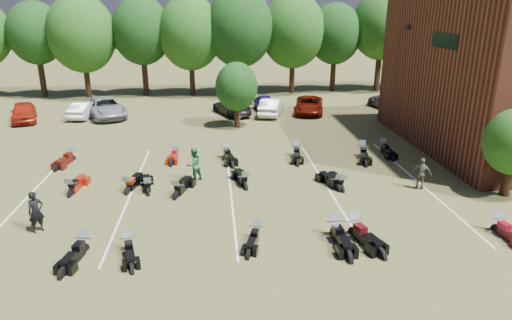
{
  "coord_description": "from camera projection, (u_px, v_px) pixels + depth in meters",
  "views": [
    {
      "loc": [
        -3.7,
        -18.62,
        9.02
      ],
      "look_at": [
        -1.6,
        4.0,
        1.2
      ],
      "focal_mm": 32.0,
      "sensor_mm": 36.0,
      "label": 1
    }
  ],
  "objects": [
    {
      "name": "motorcycle_15",
      "position": [
        176.0,
        157.0,
        28.29
      ],
      "size": [
        0.94,
        2.28,
        1.24
      ],
      "primitive_type": null,
      "rotation": [
        0.0,
        0.0,
        -0.11
      ],
      "color": "maroon",
      "rests_on": "ground"
    },
    {
      "name": "car_4",
      "position": [
        266.0,
        104.0,
        39.88
      ],
      "size": [
        2.04,
        4.21,
        1.39
      ],
      "primitive_type": "imported",
      "rotation": [
        0.0,
        0.0,
        0.1
      ],
      "color": "#0B0D53",
      "rests_on": "ground"
    },
    {
      "name": "tree_line",
      "position": [
        239.0,
        32.0,
        45.96
      ],
      "size": [
        56.0,
        6.0,
        9.79
      ],
      "color": "black",
      "rests_on": "ground"
    },
    {
      "name": "young_tree_midfield",
      "position": [
        237.0,
        87.0,
        34.21
      ],
      "size": [
        3.2,
        3.2,
        4.7
      ],
      "color": "black",
      "rests_on": "ground"
    },
    {
      "name": "motorcycle_6",
      "position": [
        497.0,
        232.0,
        19.01
      ],
      "size": [
        0.94,
        2.3,
        1.25
      ],
      "primitive_type": null,
      "rotation": [
        0.0,
        0.0,
        0.1
      ],
      "color": "#4D0B14",
      "rests_on": "ground"
    },
    {
      "name": "car_6",
      "position": [
        309.0,
        105.0,
        39.43
      ],
      "size": [
        3.41,
        5.47,
        1.41
      ],
      "primitive_type": "imported",
      "rotation": [
        0.0,
        0.0,
        -0.22
      ],
      "color": "#630F05",
      "rests_on": "ground"
    },
    {
      "name": "motorcycle_1",
      "position": [
        129.0,
        251.0,
        17.53
      ],
      "size": [
        1.13,
        2.15,
        1.15
      ],
      "primitive_type": null,
      "rotation": [
        0.0,
        0.0,
        0.24
      ],
      "color": "black",
      "rests_on": "ground"
    },
    {
      "name": "motorcycle_5",
      "position": [
        354.0,
        235.0,
        18.7
      ],
      "size": [
        1.46,
        2.62,
        1.39
      ],
      "primitive_type": null,
      "rotation": [
        0.0,
        0.0,
        0.28
      ],
      "color": "black",
      "rests_on": "ground"
    },
    {
      "name": "motorcycle_13",
      "position": [
        337.0,
        190.0,
        23.24
      ],
      "size": [
        1.39,
        2.44,
        1.3
      ],
      "primitive_type": null,
      "rotation": [
        0.0,
        0.0,
        3.44
      ],
      "color": "black",
      "rests_on": "ground"
    },
    {
      "name": "motorcycle_10",
      "position": [
        177.0,
        198.0,
        22.35
      ],
      "size": [
        1.52,
        2.59,
        1.38
      ],
      "primitive_type": null,
      "rotation": [
        0.0,
        0.0,
        2.82
      ],
      "color": "black",
      "rests_on": "ground"
    },
    {
      "name": "motorcycle_4",
      "position": [
        334.0,
        236.0,
        18.63
      ],
      "size": [
        0.92,
        2.56,
        1.41
      ],
      "primitive_type": null,
      "rotation": [
        0.0,
        0.0,
        0.04
      ],
      "color": "black",
      "rests_on": "ground"
    },
    {
      "name": "motorcycle_0",
      "position": [
        84.0,
        252.0,
        17.45
      ],
      "size": [
        1.14,
        2.36,
        1.26
      ],
      "primitive_type": null,
      "rotation": [
        0.0,
        0.0,
        -0.19
      ],
      "color": "black",
      "rests_on": "ground"
    },
    {
      "name": "ground",
      "position": [
        299.0,
        212.0,
        20.79
      ],
      "size": [
        160.0,
        160.0,
        0.0
      ],
      "primitive_type": "plane",
      "color": "brown",
      "rests_on": "ground"
    },
    {
      "name": "person_green",
      "position": [
        194.0,
        165.0,
        24.19
      ],
      "size": [
        1.12,
        1.11,
        1.83
      ],
      "primitive_type": "imported",
      "rotation": [
        0.0,
        0.0,
        3.86
      ],
      "color": "#286C38",
      "rests_on": "ground"
    },
    {
      "name": "motorcycle_16",
      "position": [
        226.0,
        158.0,
        28.14
      ],
      "size": [
        1.23,
        2.59,
        1.38
      ],
      "primitive_type": null,
      "rotation": [
        0.0,
        0.0,
        0.18
      ],
      "color": "black",
      "rests_on": "ground"
    },
    {
      "name": "motorcycle_7",
      "position": [
        71.0,
        195.0,
        22.61
      ],
      "size": [
        1.02,
        2.45,
        1.33
      ],
      "primitive_type": null,
      "rotation": [
        0.0,
        0.0,
        3.03
      ],
      "color": "maroon",
      "rests_on": "ground"
    },
    {
      "name": "motorcycle_9",
      "position": [
        148.0,
        194.0,
        22.79
      ],
      "size": [
        1.11,
        2.37,
        1.27
      ],
      "primitive_type": null,
      "rotation": [
        0.0,
        0.0,
        3.32
      ],
      "color": "black",
      "rests_on": "ground"
    },
    {
      "name": "car_3",
      "position": [
        232.0,
        106.0,
        38.89
      ],
      "size": [
        3.62,
        5.16,
        1.39
      ],
      "primitive_type": "imported",
      "rotation": [
        0.0,
        0.0,
        3.53
      ],
      "color": "black",
      "rests_on": "ground"
    },
    {
      "name": "car_2",
      "position": [
        105.0,
        108.0,
        37.94
      ],
      "size": [
        4.82,
        6.36,
        1.61
      ],
      "primitive_type": "imported",
      "rotation": [
        0.0,
        0.0,
        0.43
      ],
      "color": "gray",
      "rests_on": "ground"
    },
    {
      "name": "motorcycle_18",
      "position": [
        296.0,
        156.0,
        28.47
      ],
      "size": [
        1.05,
        2.49,
        1.35
      ],
      "primitive_type": null,
      "rotation": [
        0.0,
        0.0,
        -0.12
      ],
      "color": "black",
      "rests_on": "ground"
    },
    {
      "name": "motorcycle_8",
      "position": [
        128.0,
        193.0,
        22.91
      ],
      "size": [
        1.29,
        2.49,
        1.33
      ],
      "primitive_type": null,
      "rotation": [
        0.0,
        0.0,
        2.91
      ],
      "color": "black",
      "rests_on": "ground"
    },
    {
      "name": "motorcycle_3",
      "position": [
        256.0,
        239.0,
        18.46
      ],
      "size": [
        1.19,
        2.11,
        1.12
      ],
      "primitive_type": null,
      "rotation": [
        0.0,
        0.0,
        -0.29
      ],
      "color": "black",
      "rests_on": "ground"
    },
    {
      "name": "motorcycle_19",
      "position": [
        362.0,
        156.0,
        28.4
      ],
      "size": [
        1.25,
        2.61,
        1.39
      ],
      "primitive_type": null,
      "rotation": [
        0.0,
        0.0,
        -0.19
      ],
      "color": "black",
      "rests_on": "ground"
    },
    {
      "name": "motorcycle_20",
      "position": [
        383.0,
        152.0,
        29.19
      ],
      "size": [
        0.72,
        2.24,
        1.25
      ],
      "primitive_type": null,
      "rotation": [
        0.0,
        0.0,
        0.0
      ],
      "color": "black",
      "rests_on": "ground"
    },
    {
      "name": "motorcycle_12",
      "position": [
        341.0,
        191.0,
        23.18
      ],
      "size": [
        0.94,
        2.35,
        1.28
      ],
      "primitive_type": null,
      "rotation": [
        0.0,
        0.0,
        3.24
      ],
      "color": "black",
      "rests_on": "ground"
    },
    {
      "name": "parking_lines",
      "position": [
        231.0,
        189.0,
        23.35
      ],
      "size": [
        20.1,
        14.0,
        0.01
      ],
      "color": "silver",
      "rests_on": "ground"
    },
    {
      "name": "car_1",
      "position": [
        84.0,
        109.0,
        37.86
      ],
      "size": [
        2.04,
        4.26,
        1.35
      ],
      "primitive_type": "imported",
      "rotation": [
        0.0,
        0.0,
        2.99
      ],
      "color": "silver",
      "rests_on": "ground"
    },
    {
      "name": "motorcycle_11",
      "position": [
        245.0,
        188.0,
        23.48
      ],
      "size": [
        1.23,
        2.55,
        1.36
      ],
      "primitive_type": null,
      "rotation": [
        0.0,
        0.0,
        3.33
      ],
      "color": "black",
      "rests_on": "ground"
    },
    {
      "name": "person_black",
      "position": [
        36.0,
        212.0,
        18.77
      ],
      "size": [
        0.77,
        0.74,
        1.78
      ],
      "primitive_type": "imported",
      "rotation": [
        0.0,
        0.0,
        0.71
      ],
      "color": "black",
      "rests_on": "ground"
    },
    {
      "name": "person_grey",
      "position": [
        421.0,
        174.0,
        23.15
      ],
      "size": [
        1.05,
        0.84,
        1.66
      ],
      "primitive_type": "imported",
      "rotation": [
        0.0,
        0.0,
        2.61
      ],
      "color": "#524E46",
      "rests_on": "ground"
    },
    {
      "name": "car_7",
      "position": [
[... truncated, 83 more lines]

